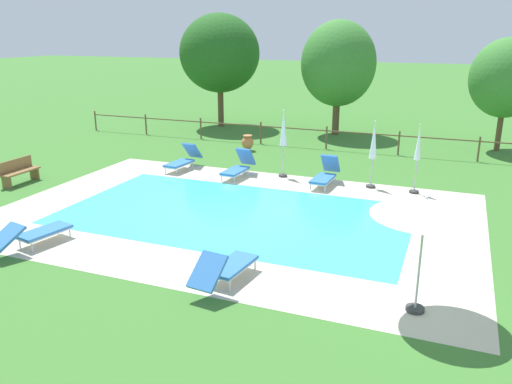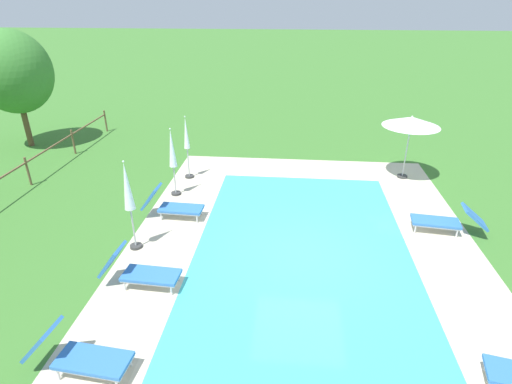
# 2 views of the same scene
# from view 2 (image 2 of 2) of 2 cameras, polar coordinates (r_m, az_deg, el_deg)

# --- Properties ---
(ground_plane) EXTENTS (160.00, 160.00, 0.00)m
(ground_plane) POSITION_cam_2_polar(r_m,az_deg,el_deg) (10.71, 6.51, -8.98)
(ground_plane) COLOR #3D752D
(pool_deck_paving) EXTENTS (13.88, 9.45, 0.01)m
(pool_deck_paving) POSITION_cam_2_polar(r_m,az_deg,el_deg) (10.71, 6.51, -8.96)
(pool_deck_paving) COLOR beige
(pool_deck_paving) RESTS_ON ground
(swimming_pool_water) EXTENTS (10.07, 5.63, 0.01)m
(swimming_pool_water) POSITION_cam_2_polar(r_m,az_deg,el_deg) (10.71, 6.51, -8.96)
(swimming_pool_water) COLOR #42CCD6
(swimming_pool_water) RESTS_ON ground
(pool_coping_rim) EXTENTS (10.55, 6.11, 0.01)m
(pool_coping_rim) POSITION_cam_2_polar(r_m,az_deg,el_deg) (10.71, 6.51, -8.94)
(pool_coping_rim) COLOR beige
(pool_coping_rim) RESTS_ON ground
(sun_lounger_north_near_steps) EXTENTS (0.68, 1.85, 1.01)m
(sun_lounger_north_near_steps) POSITION_cam_2_polar(r_m,az_deg,el_deg) (12.49, -11.65, -1.85)
(sun_lounger_north_near_steps) COLOR #3370BC
(sun_lounger_north_near_steps) RESTS_ON ground
(sun_lounger_north_far) EXTENTS (0.71, 1.86, 1.01)m
(sun_lounger_north_far) POSITION_cam_2_polar(r_m,az_deg,el_deg) (9.85, -15.99, -10.60)
(sun_lounger_north_far) COLOR #3370BC
(sun_lounger_north_far) RESTS_ON ground
(sun_lounger_north_end) EXTENTS (0.83, 2.03, 0.87)m
(sun_lounger_north_end) POSITION_cam_2_polar(r_m,az_deg,el_deg) (12.67, 25.19, -3.65)
(sun_lounger_north_end) COLOR #3370BC
(sun_lounger_north_end) RESTS_ON ground
(sun_lounger_south_near_corner) EXTENTS (0.78, 1.93, 0.97)m
(sun_lounger_south_near_corner) POSITION_cam_2_polar(r_m,az_deg,el_deg) (8.31, -23.65, -20.18)
(sun_lounger_south_near_corner) COLOR #3370BC
(sun_lounger_south_near_corner) RESTS_ON ground
(patio_umbrella_open_foreground) EXTENTS (1.99, 1.99, 2.34)m
(patio_umbrella_open_foreground) POSITION_cam_2_polar(r_m,az_deg,el_deg) (15.39, 20.98, 9.15)
(patio_umbrella_open_foreground) COLOR #383838
(patio_umbrella_open_foreground) RESTS_ON ground
(patio_umbrella_closed_row_west) EXTENTS (0.32, 0.32, 2.50)m
(patio_umbrella_closed_row_west) POSITION_cam_2_polar(r_m,az_deg,el_deg) (10.67, -17.54, -0.00)
(patio_umbrella_closed_row_west) COLOR #383838
(patio_umbrella_closed_row_west) RESTS_ON ground
(patio_umbrella_closed_row_mid_west) EXTENTS (0.32, 0.32, 2.33)m
(patio_umbrella_closed_row_mid_west) POSITION_cam_2_polar(r_m,az_deg,el_deg) (14.80, -9.71, 7.19)
(patio_umbrella_closed_row_mid_west) COLOR #383838
(patio_umbrella_closed_row_mid_west) RESTS_ON ground
(patio_umbrella_closed_row_centre) EXTENTS (0.32, 0.32, 2.33)m
(patio_umbrella_closed_row_centre) POSITION_cam_2_polar(r_m,az_deg,el_deg) (13.49, -11.67, 5.37)
(patio_umbrella_closed_row_centre) COLOR #383838
(patio_umbrella_closed_row_centre) RESTS_ON ground
(tree_centre) EXTENTS (3.12, 3.12, 4.94)m
(tree_centre) POSITION_cam_2_polar(r_m,az_deg,el_deg) (20.37, -30.93, 14.23)
(tree_centre) COLOR brown
(tree_centre) RESTS_ON ground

